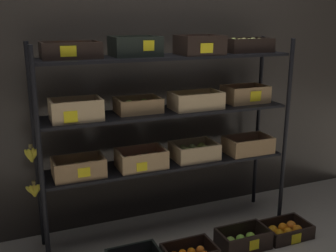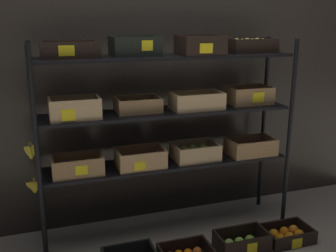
% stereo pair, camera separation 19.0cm
% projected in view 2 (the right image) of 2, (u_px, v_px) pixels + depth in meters
% --- Properties ---
extents(ground_plane, '(10.00, 10.00, 0.00)m').
position_uv_depth(ground_plane, '(168.00, 231.00, 3.12)').
color(ground_plane, gray).
extents(storefront_wall, '(4.23, 0.12, 2.41)m').
position_uv_depth(storefront_wall, '(153.00, 71.00, 3.15)').
color(storefront_wall, '#2D2823').
rests_on(storefront_wall, ground_plane).
extents(display_rack, '(1.95, 0.40, 1.49)m').
position_uv_depth(display_rack, '(167.00, 110.00, 2.86)').
color(display_rack, black).
rests_on(display_rack, ground_plane).
extents(crate_ground_apple_green, '(0.37, 0.22, 0.14)m').
position_uv_depth(crate_ground_apple_green, '(241.00, 243.00, 2.85)').
color(crate_ground_apple_green, black).
rests_on(crate_ground_apple_green, ground_plane).
extents(crate_ground_orange, '(0.36, 0.25, 0.10)m').
position_uv_depth(crate_ground_orange, '(287.00, 235.00, 2.98)').
color(crate_ground_orange, black).
rests_on(crate_ground_orange, ground_plane).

